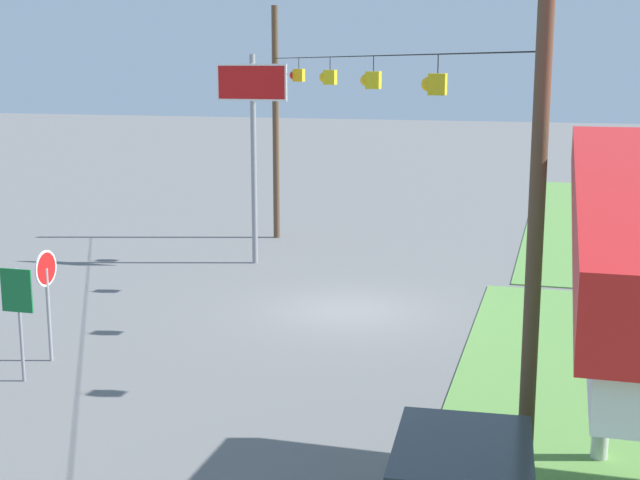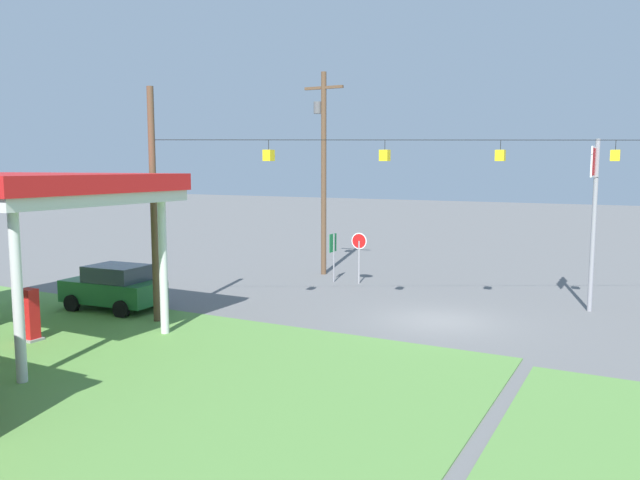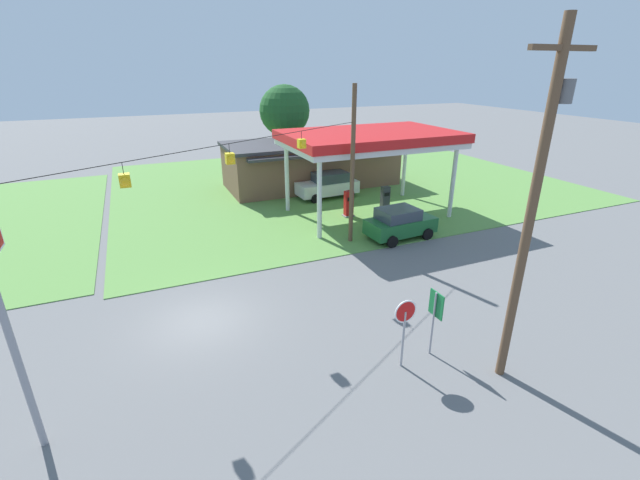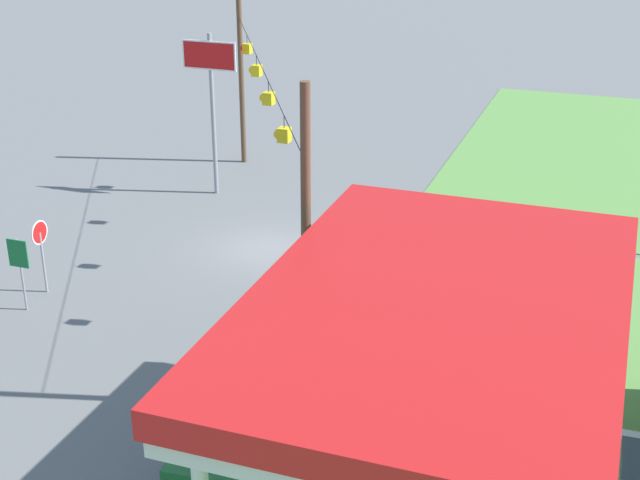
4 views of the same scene
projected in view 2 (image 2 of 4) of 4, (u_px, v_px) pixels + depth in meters
ground_plane at (439, 321)px, 23.10m from camera, size 160.00×160.00×0.00m
fuel_pump_near at (29, 316)px, 20.30m from camera, size 0.71×0.56×1.75m
car_at_pumps_front at (114, 287)px, 24.75m from camera, size 4.11×2.31×1.82m
stop_sign_roadside at (359, 247)px, 30.27m from camera, size 0.80×0.08×2.50m
stop_sign_overhead at (594, 188)px, 24.13m from camera, size 0.22×2.34×6.75m
route_sign at (333, 248)px, 30.75m from camera, size 0.10×0.70×2.40m
utility_pole_main at (323, 163)px, 32.50m from camera, size 2.20×0.44×10.53m
signal_span_gantry at (442, 195)px, 22.57m from camera, size 18.52×10.24×8.51m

